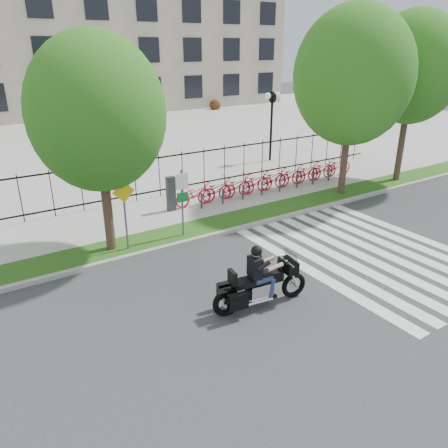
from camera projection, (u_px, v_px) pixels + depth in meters
ground at (258, 292)px, 12.90m from camera, size 120.00×120.00×0.00m
curb at (191, 241)px, 16.05m from camera, size 60.00×0.20×0.15m
grass_verge at (180, 233)px, 16.71m from camera, size 60.00×1.50×0.15m
sidewalk at (153, 214)px, 18.65m from camera, size 60.00×3.50×0.15m
plaza at (54, 143)px, 32.28m from camera, size 80.00×34.00×0.10m
crosswalk_stripes at (368, 252)px, 15.32m from camera, size 5.70×8.00×0.01m
iron_fence at (135, 180)px, 19.60m from camera, size 30.00×0.06×2.00m
lamp_post_right at (272, 109)px, 26.03m from camera, size 1.06×0.70×4.25m
street_tree_1 at (97, 113)px, 13.56m from camera, size 4.31×4.31×7.13m
street_tree_2 at (353, 76)px, 19.06m from camera, size 5.23×5.23×8.36m
street_tree_3 at (413, 68)px, 21.06m from camera, size 4.67×4.67×8.28m
bike_share_station at (273, 179)px, 21.41m from camera, size 11.18×0.89×1.50m
sign_pole_regulatory at (182, 195)px, 15.77m from camera, size 0.50×0.09×2.50m
sign_pole_warning at (125, 206)px, 14.67m from camera, size 0.78×0.09×2.49m
motorcycle_rider at (261, 282)px, 11.93m from camera, size 2.92×1.02×2.26m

